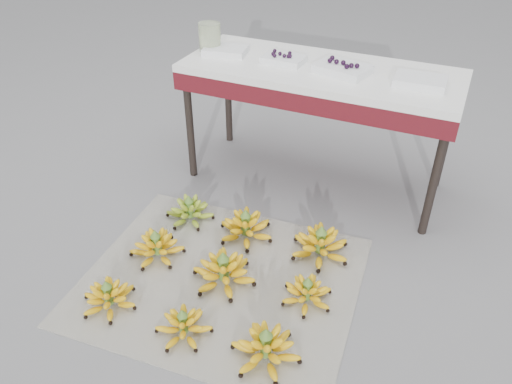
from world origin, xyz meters
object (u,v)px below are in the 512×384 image
at_px(bunch_front_left, 109,297).
at_px(bunch_mid_right, 307,293).
at_px(bunch_front_center, 184,326).
at_px(glass_jar, 210,37).
at_px(tray_left, 284,59).
at_px(bunch_front_right, 266,348).
at_px(vendor_table, 320,82).
at_px(tray_right, 342,69).
at_px(bunch_back_center, 246,227).
at_px(newspaper_mat, 221,280).
at_px(tray_far_right, 420,81).
at_px(bunch_mid_center, 224,272).
at_px(tray_far_left, 226,50).
at_px(bunch_back_right, 320,245).
at_px(bunch_mid_left, 157,247).
at_px(bunch_back_left, 190,211).

bearing_deg(bunch_front_left, bunch_mid_right, 41.82).
height_order(bunch_front_center, glass_jar, glass_jar).
bearing_deg(bunch_mid_right, tray_left, 103.24).
relative_size(bunch_front_right, vendor_table, 0.19).
xyz_separation_m(bunch_mid_right, tray_left, (-0.51, 0.95, 0.68)).
height_order(tray_right, glass_jar, glass_jar).
height_order(bunch_front_center, tray_left, tray_left).
relative_size(bunch_back_center, glass_jar, 2.19).
bearing_deg(newspaper_mat, tray_far_right, 57.12).
bearing_deg(bunch_front_left, bunch_mid_center, 56.61).
relative_size(newspaper_mat, bunch_back_center, 3.64).
xyz_separation_m(bunch_mid_right, tray_far_left, (-0.86, 0.95, 0.68)).
bearing_deg(tray_far_left, tray_left, 0.83).
xyz_separation_m(bunch_front_left, glass_jar, (-0.18, 1.34, 0.74)).
distance_m(newspaper_mat, bunch_front_left, 0.51).
xyz_separation_m(bunch_front_center, tray_left, (-0.11, 1.33, 0.68)).
xyz_separation_m(bunch_back_center, tray_far_right, (0.66, 0.64, 0.67)).
xyz_separation_m(bunch_back_center, bunch_back_right, (0.39, 0.02, 0.00)).
relative_size(bunch_back_center, tray_far_left, 1.31).
distance_m(bunch_mid_left, tray_far_left, 1.18).
distance_m(bunch_front_center, bunch_back_left, 0.78).
distance_m(bunch_front_left, bunch_back_left, 0.69).
relative_size(tray_left, tray_far_right, 0.90).
bearing_deg(vendor_table, bunch_front_center, -94.30).
height_order(bunch_front_left, glass_jar, glass_jar).
distance_m(bunch_front_center, tray_right, 1.50).
distance_m(bunch_front_left, bunch_back_right, 1.02).
relative_size(newspaper_mat, tray_far_right, 4.96).
height_order(bunch_mid_center, tray_far_right, tray_far_right).
xyz_separation_m(bunch_back_left, tray_far_left, (-0.08, 0.64, 0.67)).
height_order(bunch_mid_right, tray_far_left, tray_far_left).
height_order(bunch_front_left, bunch_back_center, bunch_back_center).
height_order(bunch_back_left, tray_far_left, tray_far_left).
relative_size(bunch_mid_center, tray_far_right, 1.29).
bearing_deg(bunch_front_left, bunch_back_right, 59.33).
xyz_separation_m(bunch_back_center, tray_far_left, (-0.42, 0.65, 0.67)).
bearing_deg(bunch_front_center, bunch_mid_center, 92.87).
height_order(tray_left, tray_far_right, tray_left).
bearing_deg(bunch_front_center, newspaper_mat, 96.02).
relative_size(bunch_mid_center, bunch_back_center, 0.95).
relative_size(bunch_mid_center, tray_right, 1.07).
xyz_separation_m(bunch_back_left, bunch_back_center, (0.34, -0.01, 0.01)).
xyz_separation_m(bunch_mid_left, glass_jar, (-0.19, 0.97, 0.73)).
height_order(bunch_mid_left, bunch_mid_right, bunch_mid_left).
height_order(bunch_front_left, vendor_table, vendor_table).
distance_m(bunch_back_left, tray_far_left, 0.93).
xyz_separation_m(tray_far_left, tray_right, (0.69, -0.01, 0.00)).
height_order(bunch_back_left, bunch_back_center, bunch_back_center).
distance_m(vendor_table, glass_jar, 0.68).
distance_m(bunch_back_right, tray_far_left, 1.23).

